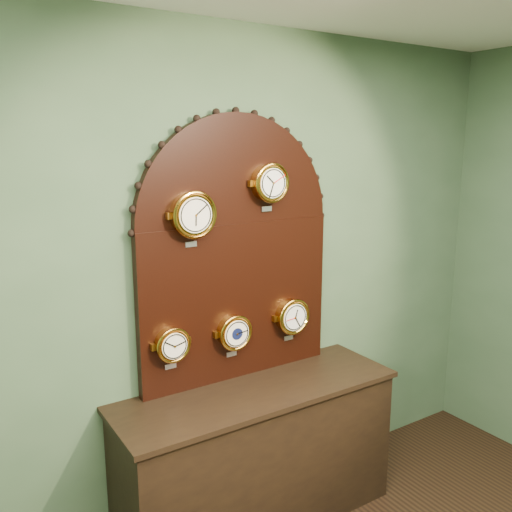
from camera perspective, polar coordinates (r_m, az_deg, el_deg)
wall_back at (r=3.12m, az=-2.49°, el=-2.43°), size 4.00×0.00×4.00m
shop_counter at (r=3.31m, az=0.20°, el=-20.46°), size 1.60×0.50×0.80m
display_board at (r=3.03m, az=-2.05°, el=1.52°), size 1.26×0.06×1.53m
roman_clock at (r=2.80m, az=-6.63°, el=4.35°), size 0.25×0.08×0.30m
arabic_clock at (r=3.03m, az=1.49°, el=7.70°), size 0.22×0.08×0.27m
hygrometer at (r=2.92m, az=-8.81°, el=-9.18°), size 0.19×0.08×0.24m
barometer at (r=3.08m, az=-2.31°, el=-8.02°), size 0.21×0.08×0.26m
tide_clock at (r=3.28m, az=3.82°, el=-6.34°), size 0.22×0.08×0.27m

